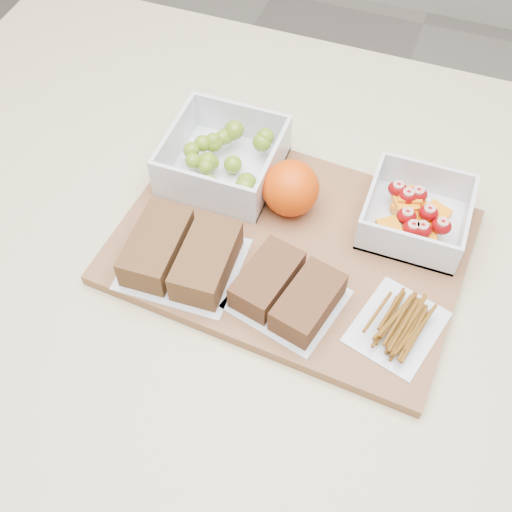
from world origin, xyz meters
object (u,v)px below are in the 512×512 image
(sandwich_bag_left, at_px, (182,255))
(pretzel_bag, at_px, (399,322))
(sandwich_bag_center, at_px, (287,291))
(fruit_container, at_px, (415,215))
(grape_container, at_px, (225,158))
(orange, at_px, (291,188))
(cutting_board, at_px, (290,246))

(sandwich_bag_left, bearing_deg, pretzel_bag, 0.66)
(sandwich_bag_left, relative_size, sandwich_bag_center, 0.99)
(fruit_container, bearing_deg, grape_container, 178.69)
(orange, height_order, sandwich_bag_center, orange)
(grape_container, height_order, fruit_container, grape_container)
(pretzel_bag, bearing_deg, grape_container, 149.74)
(cutting_board, height_order, sandwich_bag_center, sandwich_bag_center)
(orange, bearing_deg, fruit_container, 8.89)
(orange, distance_m, sandwich_bag_left, 0.16)
(cutting_board, xyz_separation_m, grape_container, (-0.12, 0.09, 0.03))
(fruit_container, xyz_separation_m, pretzel_bag, (0.01, -0.15, -0.01))
(cutting_board, distance_m, sandwich_bag_left, 0.14)
(grape_container, bearing_deg, fruit_container, -1.31)
(fruit_container, xyz_separation_m, sandwich_bag_left, (-0.25, -0.16, 0.00))
(cutting_board, relative_size, orange, 5.82)
(orange, relative_size, pretzel_bag, 0.57)
(grape_container, height_order, orange, orange)
(sandwich_bag_center, height_order, pretzel_bag, sandwich_bag_center)
(grape_container, distance_m, pretzel_bag, 0.31)
(cutting_board, xyz_separation_m, sandwich_bag_center, (0.02, -0.08, 0.03))
(sandwich_bag_left, relative_size, pretzel_bag, 1.12)
(cutting_board, bearing_deg, fruit_container, 34.20)
(orange, bearing_deg, sandwich_bag_center, -73.05)
(orange, distance_m, pretzel_bag, 0.21)
(fruit_container, height_order, sandwich_bag_left, fruit_container)
(orange, xyz_separation_m, sandwich_bag_center, (0.04, -0.14, -0.02))
(grape_container, bearing_deg, orange, -16.75)
(sandwich_bag_left, distance_m, sandwich_bag_center, 0.13)
(grape_container, relative_size, pretzel_bag, 1.14)
(fruit_container, relative_size, sandwich_bag_left, 0.88)
(sandwich_bag_left, height_order, sandwich_bag_center, sandwich_bag_left)
(cutting_board, xyz_separation_m, sandwich_bag_left, (-0.11, -0.08, 0.03))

